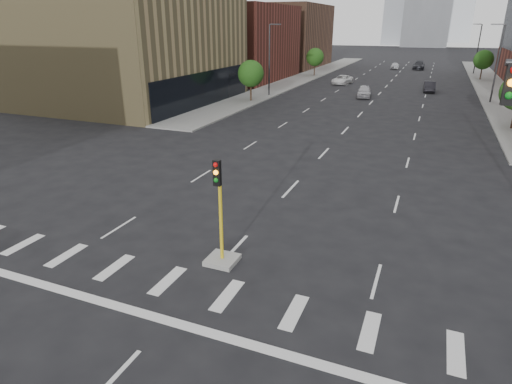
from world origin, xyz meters
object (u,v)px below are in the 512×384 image
Objects in this scene: median_traffic_signal at (221,241)px; car_near_left at (364,91)px; car_far_left at (342,80)px; car_mid_right at (429,87)px; car_distant at (395,66)px; car_deep_right at (419,65)px.

car_near_left is (-1.50, 44.79, -0.20)m from median_traffic_signal.
car_near_left is 0.92× the size of car_far_left.
car_near_left reaches higher than car_far_left.
car_mid_right reaches higher than car_distant.
median_traffic_signal reaches higher than car_deep_right.
median_traffic_signal reaches higher than car_near_left.
car_near_left is at bearing -135.66° from car_mid_right.
median_traffic_signal is 0.90× the size of car_far_left.
car_mid_right is (7.80, 8.47, -0.05)m from car_near_left.
car_near_left is 1.04× the size of car_mid_right.
car_deep_right is at bearing 13.92° from car_distant.
car_near_left reaches higher than car_distant.
car_distant is at bearing -163.76° from car_deep_right.
car_mid_right is 13.79m from car_far_left.
car_mid_right is at bearing -7.28° from car_far_left.
car_mid_right reaches higher than car_far_left.
car_distant reaches higher than car_far_left.
car_deep_right is at bearing 80.06° from car_far_left.
car_distant is (5.43, 28.48, 0.02)m from car_far_left.
car_deep_right is 4.93m from car_distant.
car_deep_right is at bearing 76.98° from car_near_left.
car_far_left is 1.20× the size of car_distant.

